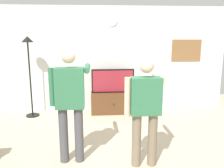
% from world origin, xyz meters
% --- Properties ---
extents(ground_plane, '(8.40, 8.40, 0.00)m').
position_xyz_m(ground_plane, '(0.00, 0.00, 0.00)').
color(ground_plane, beige).
extents(back_wall, '(6.40, 0.10, 2.70)m').
position_xyz_m(back_wall, '(0.00, 2.95, 1.35)').
color(back_wall, silver).
rests_on(back_wall, ground_plane).
extents(tv_stand, '(1.12, 0.50, 0.52)m').
position_xyz_m(tv_stand, '(0.18, 2.60, 0.26)').
color(tv_stand, brown).
rests_on(tv_stand, ground_plane).
extents(television, '(1.08, 0.07, 0.61)m').
position_xyz_m(television, '(0.18, 2.65, 0.83)').
color(television, black).
rests_on(television, tv_stand).
extents(wall_clock, '(0.27, 0.03, 0.27)m').
position_xyz_m(wall_clock, '(0.18, 2.89, 2.33)').
color(wall_clock, white).
extents(framed_picture, '(0.79, 0.04, 0.57)m').
position_xyz_m(framed_picture, '(2.16, 2.90, 1.57)').
color(framed_picture, olive).
extents(floor_lamp, '(0.32, 0.32, 1.95)m').
position_xyz_m(floor_lamp, '(-1.83, 2.48, 1.39)').
color(floor_lamp, black).
rests_on(floor_lamp, ground_plane).
extents(person_standing_nearer_lamp, '(0.61, 0.78, 1.78)m').
position_xyz_m(person_standing_nearer_lamp, '(-0.66, 0.25, 1.02)').
color(person_standing_nearer_lamp, '#4C4C51').
rests_on(person_standing_nearer_lamp, ground_plane).
extents(person_standing_nearer_couch, '(0.63, 0.78, 1.66)m').
position_xyz_m(person_standing_nearer_couch, '(0.46, 0.05, 0.94)').
color(person_standing_nearer_couch, '#7A6B56').
rests_on(person_standing_nearer_couch, ground_plane).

